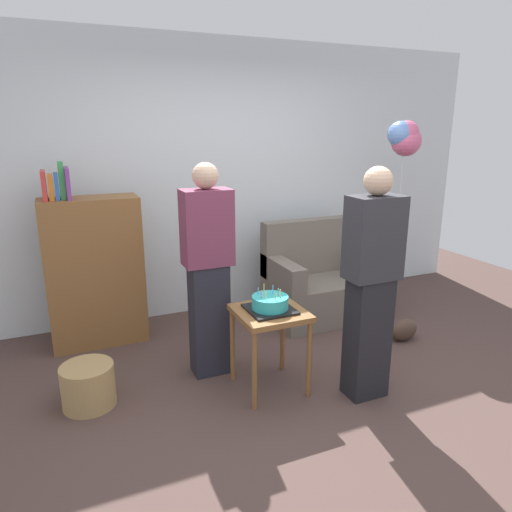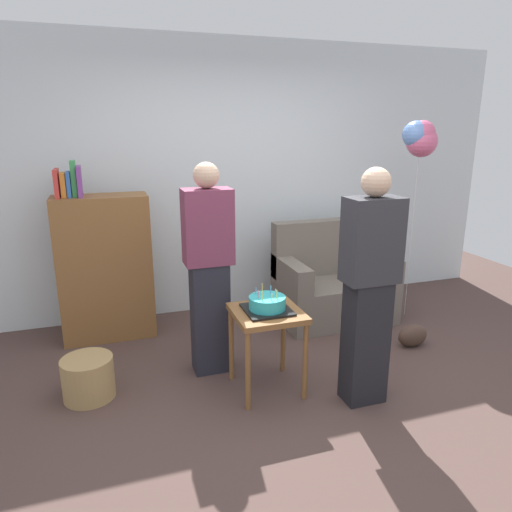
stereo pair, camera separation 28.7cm
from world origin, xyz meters
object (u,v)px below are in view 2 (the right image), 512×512
object	(u,v)px
person_blowing_candles	(209,269)
balloon_bunch	(420,137)
bookshelf	(105,266)
person_holding_cake	(369,288)
birthday_cake	(267,304)
handbag	(413,336)
side_table	(267,323)
wicker_basket	(88,378)
couch	(332,285)

from	to	relation	value
person_blowing_candles	balloon_bunch	distance (m)	2.37
bookshelf	person_holding_cake	world-z (taller)	person_holding_cake
birthday_cake	person_holding_cake	world-z (taller)	person_holding_cake
handbag	side_table	bearing A→B (deg)	-170.56
person_holding_cake	wicker_basket	size ratio (longest dim) A/B	4.53
couch	bookshelf	world-z (taller)	bookshelf
bookshelf	handbag	bearing A→B (deg)	-23.06
side_table	person_holding_cake	distance (m)	0.76
person_holding_cake	couch	bearing A→B (deg)	-120.91
couch	birthday_cake	bearing A→B (deg)	-135.14
birthday_cake	person_holding_cake	bearing A→B (deg)	-29.98
couch	person_blowing_candles	xyz separation A→B (m)	(-1.40, -0.66, 0.49)
handbag	person_holding_cake	bearing A→B (deg)	-145.55
side_table	person_blowing_candles	size ratio (longest dim) A/B	0.38
couch	person_holding_cake	world-z (taller)	person_holding_cake
bookshelf	birthday_cake	xyz separation A→B (m)	(1.07, -1.31, -0.00)
couch	person_holding_cake	xyz separation A→B (m)	(-0.48, -1.41, 0.49)
person_blowing_candles	person_holding_cake	distance (m)	1.19
bookshelf	person_blowing_candles	world-z (taller)	person_blowing_candles
couch	balloon_bunch	distance (m)	1.62
person_holding_cake	balloon_bunch	world-z (taller)	balloon_bunch
bookshelf	handbag	distance (m)	2.79
bookshelf	balloon_bunch	xyz separation A→B (m)	(2.88, -0.45, 1.10)
wicker_basket	balloon_bunch	bearing A→B (deg)	10.57
bookshelf	wicker_basket	bearing A→B (deg)	-99.61
bookshelf	wicker_basket	world-z (taller)	bookshelf
person_blowing_candles	person_holding_cake	size ratio (longest dim) A/B	1.00
side_table	balloon_bunch	size ratio (longest dim) A/B	0.32
birthday_cake	balloon_bunch	world-z (taller)	balloon_bunch
wicker_basket	bookshelf	bearing A→B (deg)	80.39
side_table	birthday_cake	distance (m)	0.14
birthday_cake	bookshelf	bearing A→B (deg)	129.20
couch	bookshelf	distance (m)	2.18
side_table	balloon_bunch	distance (m)	2.36
birthday_cake	side_table	bearing A→B (deg)	-57.48
person_blowing_candles	birthday_cake	bearing A→B (deg)	-44.13
wicker_basket	couch	bearing A→B (deg)	18.62
couch	person_blowing_candles	world-z (taller)	person_blowing_candles
balloon_bunch	side_table	bearing A→B (deg)	-154.57
bookshelf	person_holding_cake	size ratio (longest dim) A/B	0.98
couch	birthday_cake	world-z (taller)	couch
wicker_basket	person_blowing_candles	bearing A→B (deg)	7.24
person_blowing_candles	balloon_bunch	xyz separation A→B (m)	(2.13, 0.45, 0.94)
birthday_cake	balloon_bunch	bearing A→B (deg)	25.43
bookshelf	side_table	xyz separation A→B (m)	(1.07, -1.31, -0.15)
person_holding_cake	handbag	size ratio (longest dim) A/B	5.82
birthday_cake	wicker_basket	distance (m)	1.38
bookshelf	handbag	size ratio (longest dim) A/B	5.71
side_table	wicker_basket	size ratio (longest dim) A/B	1.71
birthday_cake	handbag	bearing A→B (deg)	9.44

